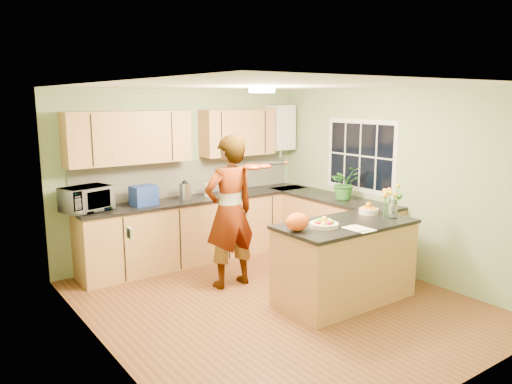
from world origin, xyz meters
TOP-DOWN VIEW (x-y plane):
  - floor at (0.00, 0.00)m, footprint 4.50×4.50m
  - ceiling at (0.00, 0.00)m, footprint 4.00×4.50m
  - wall_back at (0.00, 2.25)m, footprint 4.00×0.02m
  - wall_front at (0.00, -2.25)m, footprint 4.00×0.02m
  - wall_left at (-2.00, 0.00)m, footprint 0.02×4.50m
  - wall_right at (2.00, 0.00)m, footprint 0.02×4.50m
  - back_counter at (0.10, 1.95)m, footprint 3.64×0.62m
  - right_counter at (1.70, 0.85)m, footprint 0.62×2.24m
  - splashback at (0.10, 2.23)m, footprint 3.60×0.02m
  - upper_cabinets at (-0.18, 2.08)m, footprint 3.20×0.34m
  - boiler at (1.70, 2.09)m, footprint 0.40×0.30m
  - window_right at (1.99, 0.60)m, footprint 0.01×1.30m
  - light_switch at (-1.99, -0.60)m, footprint 0.02×0.09m
  - ceiling_lamp at (0.00, 0.30)m, footprint 0.30×0.30m
  - peninsula_island at (0.70, -0.40)m, footprint 1.66×0.85m
  - fruit_dish at (0.35, -0.40)m, footprint 0.32×0.32m
  - orange_bowl at (1.25, -0.25)m, footprint 0.24×0.24m
  - flower_vase at (1.30, -0.58)m, footprint 0.24×0.24m
  - orange_bag at (0.00, -0.35)m, footprint 0.33×0.30m
  - papers at (0.60, -0.70)m, footprint 0.23×0.31m
  - violinist at (-0.13, 0.79)m, footprint 0.70×0.46m
  - violin at (0.07, 0.57)m, footprint 0.59×0.51m
  - microwave at (-1.55, 1.98)m, footprint 0.67×0.54m
  - blue_box at (-0.79, 1.93)m, footprint 0.36×0.28m
  - kettle at (-0.16, 1.92)m, footprint 0.17×0.17m
  - jar_cream at (0.23, 1.95)m, footprint 0.16×0.16m
  - jar_white at (0.47, 1.93)m, footprint 0.14×0.14m
  - potted_plant at (1.70, 0.61)m, footprint 0.50×0.45m

SIDE VIEW (x-z plane):
  - floor at x=0.00m, z-range 0.00..0.00m
  - back_counter at x=0.10m, z-range 0.00..0.94m
  - right_counter at x=1.70m, z-range 0.00..0.94m
  - peninsula_island at x=0.70m, z-range 0.00..0.95m
  - papers at x=0.60m, z-range 0.95..0.96m
  - violinist at x=-0.13m, z-range 0.00..1.93m
  - fruit_dish at x=0.35m, z-range 0.94..1.05m
  - orange_bowl at x=1.25m, z-range 0.94..1.08m
  - jar_white at x=0.47m, z-range 0.94..1.10m
  - jar_cream at x=0.23m, z-range 0.94..1.13m
  - orange_bag at x=0.00m, z-range 0.95..1.15m
  - kettle at x=-0.16m, z-range 0.91..1.23m
  - blue_box at x=-0.79m, z-range 0.94..1.20m
  - microwave at x=-1.55m, z-range 0.94..1.26m
  - potted_plant at x=1.70m, z-range 0.94..1.42m
  - splashback at x=0.10m, z-range 0.94..1.46m
  - flower_vase at x=1.30m, z-range 1.02..1.47m
  - wall_back at x=0.00m, z-range 0.00..2.50m
  - wall_front at x=0.00m, z-range 0.00..2.50m
  - wall_left at x=-2.00m, z-range 0.00..2.50m
  - wall_right at x=2.00m, z-range 0.00..2.50m
  - light_switch at x=-1.99m, z-range 1.26..1.34m
  - violin at x=0.07m, z-range 1.47..1.62m
  - window_right at x=1.99m, z-range 1.02..2.08m
  - upper_cabinets at x=-0.18m, z-range 1.50..2.20m
  - boiler at x=1.70m, z-range 1.47..2.33m
  - ceiling_lamp at x=0.00m, z-range 2.43..2.50m
  - ceiling at x=0.00m, z-range 2.49..2.51m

